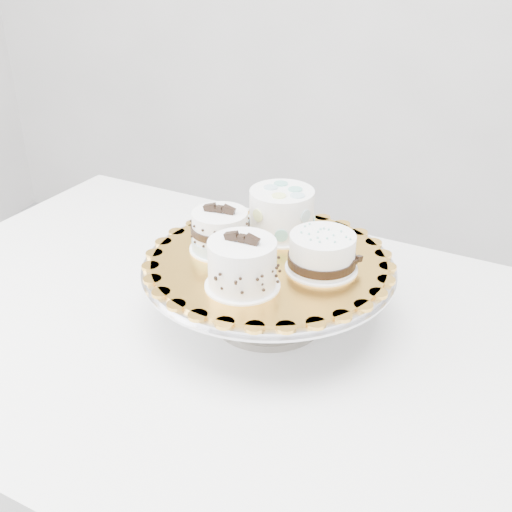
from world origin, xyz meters
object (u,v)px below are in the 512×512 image
(cake_board, at_px, (269,260))
(cake_ribbon, at_px, (323,253))
(cake_dots, at_px, (282,212))
(table, at_px, (229,359))
(cake_swirl, at_px, (242,265))
(cake_stand, at_px, (268,280))
(cake_banded, at_px, (220,232))

(cake_board, height_order, cake_ribbon, cake_ribbon)
(cake_dots, bearing_deg, cake_board, -85.23)
(table, distance_m, cake_board, 0.20)
(cake_board, relative_size, cake_dots, 2.86)
(table, distance_m, cake_dots, 0.27)
(cake_board, bearing_deg, cake_swirl, -96.22)
(cake_stand, bearing_deg, cake_ribbon, -1.86)
(cake_dots, bearing_deg, cake_swirl, -91.03)
(cake_board, bearing_deg, cake_stand, -135.00)
(cake_stand, relative_size, cake_swirl, 3.62)
(cake_swirl, relative_size, cake_ribbon, 0.89)
(cake_swirl, height_order, cake_dots, cake_swirl)
(cake_banded, relative_size, cake_dots, 0.78)
(table, height_order, cake_dots, cake_dots)
(cake_swirl, distance_m, cake_dots, 0.19)
(cake_ribbon, bearing_deg, cake_board, -164.55)
(table, bearing_deg, cake_dots, 78.40)
(cake_dots, height_order, cake_ribbon, cake_dots)
(cake_ribbon, bearing_deg, cake_stand, -164.55)
(cake_banded, xyz_separation_m, cake_dots, (0.08, 0.09, 0.01))
(table, height_order, cake_stand, cake_stand)
(table, relative_size, cake_ribbon, 11.07)
(cake_stand, xyz_separation_m, cake_ribbon, (0.09, -0.00, 0.07))
(cake_board, relative_size, cake_banded, 3.67)
(cake_board, xyz_separation_m, cake_dots, (-0.01, 0.09, 0.04))
(cake_board, xyz_separation_m, cake_swirl, (-0.01, -0.09, 0.04))
(cake_swirl, relative_size, cake_banded, 1.10)
(table, height_order, cake_banded, cake_banded)
(table, height_order, cake_board, cake_board)
(table, xyz_separation_m, cake_board, (0.06, 0.04, 0.18))
(cake_dots, bearing_deg, cake_ribbon, -45.66)
(table, height_order, cake_ribbon, cake_ribbon)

